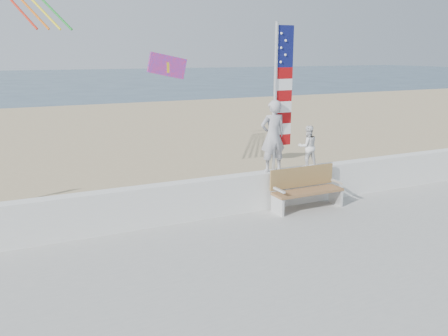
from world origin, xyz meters
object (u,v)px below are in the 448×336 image
at_px(adult, 273,136).
at_px(bench, 306,188).
at_px(flag, 280,92).
at_px(child, 308,146).

bearing_deg(adult, bench, 152.23).
relative_size(bench, flag, 0.51).
bearing_deg(adult, flag, -174.56).
height_order(adult, child, adult).
bearing_deg(bench, adult, 146.69).
bearing_deg(bench, flag, 139.37).
bearing_deg(flag, child, 0.02).
distance_m(child, flag, 1.63).
height_order(adult, flag, flag).
relative_size(adult, flag, 0.49).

